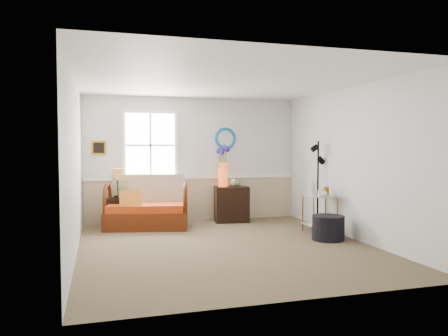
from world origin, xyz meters
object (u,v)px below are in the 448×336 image
object	(u,v)px
lamp_stand	(117,212)
cabinet	(232,204)
floor_lamp	(318,185)
loveseat	(147,202)
ottoman	(328,228)
side_table	(320,214)

from	to	relation	value
lamp_stand	cabinet	size ratio (longest dim) A/B	0.78
lamp_stand	cabinet	distance (m)	2.33
floor_lamp	cabinet	bearing A→B (deg)	146.39
loveseat	floor_lamp	xyz separation A→B (m)	(3.14, -0.99, 0.34)
loveseat	ottoman	world-z (taller)	loveseat
lamp_stand	side_table	size ratio (longest dim) A/B	0.83
cabinet	side_table	bearing A→B (deg)	-45.03
cabinet	floor_lamp	xyz separation A→B (m)	(1.36, -1.19, 0.47)
lamp_stand	floor_lamp	xyz separation A→B (m)	(3.69, -1.24, 0.55)
ottoman	lamp_stand	bearing A→B (deg)	147.17
loveseat	lamp_stand	xyz separation A→B (m)	(-0.55, 0.25, -0.22)
side_table	floor_lamp	xyz separation A→B (m)	(0.15, 0.37, 0.49)
ottoman	cabinet	bearing A→B (deg)	116.34
lamp_stand	cabinet	world-z (taller)	cabinet
lamp_stand	cabinet	bearing A→B (deg)	-1.22
cabinet	side_table	distance (m)	1.97
cabinet	ottoman	distance (m)	2.39
loveseat	floor_lamp	distance (m)	3.31
loveseat	cabinet	bearing A→B (deg)	18.58
side_table	cabinet	bearing A→B (deg)	127.93
floor_lamp	ottoman	bearing A→B (deg)	-100.35
side_table	floor_lamp	world-z (taller)	floor_lamp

